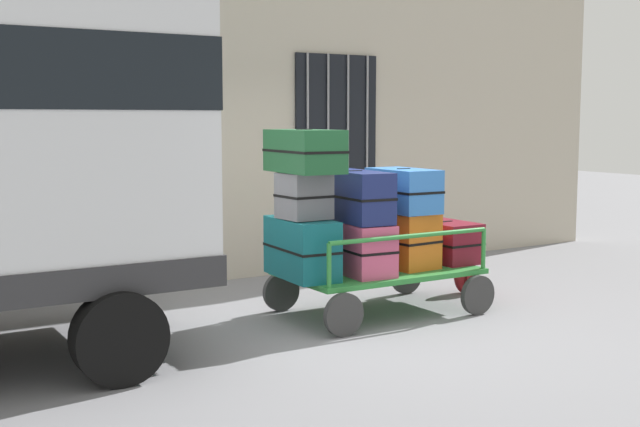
{
  "coord_description": "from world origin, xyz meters",
  "views": [
    {
      "loc": [
        -4.22,
        -6.45,
        1.94
      ],
      "look_at": [
        -0.19,
        0.15,
        1.05
      ],
      "focal_mm": 46.14,
      "sensor_mm": 36.0,
      "label": 1
    }
  ],
  "objects_px": {
    "suitcase_midleft_middle": "(356,196)",
    "suitcase_midright_bottom": "(446,241)",
    "luggage_cart": "(379,277)",
    "suitcase_center_bottom": "(404,240)",
    "suitcase_left_bottom": "(302,248)",
    "suitcase_left_middle": "(304,196)",
    "suitcase_midleft_bottom": "(355,247)",
    "suitcase_center_middle": "(403,190)",
    "suitcase_left_top": "(304,151)",
    "backpack": "(465,274)"
  },
  "relations": [
    {
      "from": "suitcase_left_middle",
      "to": "suitcase_midright_bottom",
      "type": "xyz_separation_m",
      "value": [
        1.75,
        0.03,
        -0.57
      ]
    },
    {
      "from": "suitcase_left_bottom",
      "to": "suitcase_center_bottom",
      "type": "height_order",
      "value": "suitcase_left_bottom"
    },
    {
      "from": "suitcase_left_bottom",
      "to": "suitcase_center_middle",
      "type": "bearing_deg",
      "value": -1.82
    },
    {
      "from": "suitcase_midleft_middle",
      "to": "suitcase_midright_bottom",
      "type": "bearing_deg",
      "value": 1.18
    },
    {
      "from": "luggage_cart",
      "to": "suitcase_left_bottom",
      "type": "height_order",
      "value": "suitcase_left_bottom"
    },
    {
      "from": "luggage_cart",
      "to": "backpack",
      "type": "height_order",
      "value": "luggage_cart"
    },
    {
      "from": "suitcase_midleft_bottom",
      "to": "suitcase_center_bottom",
      "type": "distance_m",
      "value": 0.58
    },
    {
      "from": "luggage_cart",
      "to": "suitcase_midleft_middle",
      "type": "height_order",
      "value": "suitcase_midleft_middle"
    },
    {
      "from": "suitcase_left_top",
      "to": "suitcase_center_middle",
      "type": "relative_size",
      "value": 1.13
    },
    {
      "from": "luggage_cart",
      "to": "suitcase_midright_bottom",
      "type": "xyz_separation_m",
      "value": [
        0.87,
        0.01,
        0.29
      ]
    },
    {
      "from": "suitcase_midleft_bottom",
      "to": "backpack",
      "type": "distance_m",
      "value": 1.74
    },
    {
      "from": "suitcase_left_top",
      "to": "suitcase_midright_bottom",
      "type": "height_order",
      "value": "suitcase_left_top"
    },
    {
      "from": "suitcase_midright_bottom",
      "to": "luggage_cart",
      "type": "bearing_deg",
      "value": -179.15
    },
    {
      "from": "suitcase_center_middle",
      "to": "suitcase_midleft_bottom",
      "type": "bearing_deg",
      "value": -179.99
    },
    {
      "from": "suitcase_left_middle",
      "to": "suitcase_midleft_bottom",
      "type": "bearing_deg",
      "value": 0.66
    },
    {
      "from": "suitcase_left_middle",
      "to": "suitcase_midleft_middle",
      "type": "distance_m",
      "value": 0.58
    },
    {
      "from": "suitcase_center_middle",
      "to": "backpack",
      "type": "distance_m",
      "value": 1.49
    },
    {
      "from": "suitcase_midleft_middle",
      "to": "suitcase_midright_bottom",
      "type": "distance_m",
      "value": 1.28
    },
    {
      "from": "suitcase_left_bottom",
      "to": "suitcase_midright_bottom",
      "type": "xyz_separation_m",
      "value": [
        1.75,
        -0.02,
        -0.07
      ]
    },
    {
      "from": "suitcase_midright_bottom",
      "to": "suitcase_center_middle",
      "type": "bearing_deg",
      "value": -177.94
    },
    {
      "from": "suitcase_left_top",
      "to": "suitcase_midleft_bottom",
      "type": "bearing_deg",
      "value": 1.44
    },
    {
      "from": "luggage_cart",
      "to": "suitcase_left_bottom",
      "type": "bearing_deg",
      "value": 178.1
    },
    {
      "from": "suitcase_left_top",
      "to": "suitcase_midright_bottom",
      "type": "bearing_deg",
      "value": 1.17
    },
    {
      "from": "luggage_cart",
      "to": "suitcase_center_bottom",
      "type": "relative_size",
      "value": 2.88
    },
    {
      "from": "suitcase_left_top",
      "to": "suitcase_center_middle",
      "type": "bearing_deg",
      "value": 0.73
    },
    {
      "from": "suitcase_midleft_bottom",
      "to": "suitcase_midright_bottom",
      "type": "bearing_deg",
      "value": 1.04
    },
    {
      "from": "suitcase_midleft_middle",
      "to": "suitcase_center_middle",
      "type": "distance_m",
      "value": 0.58
    },
    {
      "from": "suitcase_left_bottom",
      "to": "suitcase_center_bottom",
      "type": "distance_m",
      "value": 1.17
    },
    {
      "from": "suitcase_midleft_middle",
      "to": "suitcase_center_middle",
      "type": "height_order",
      "value": "suitcase_center_middle"
    },
    {
      "from": "suitcase_left_bottom",
      "to": "suitcase_left_middle",
      "type": "distance_m",
      "value": 0.5
    },
    {
      "from": "suitcase_left_middle",
      "to": "suitcase_left_bottom",
      "type": "bearing_deg",
      "value": 90.0
    },
    {
      "from": "suitcase_left_middle",
      "to": "suitcase_midleft_bottom",
      "type": "height_order",
      "value": "suitcase_left_middle"
    },
    {
      "from": "suitcase_left_bottom",
      "to": "suitcase_midleft_middle",
      "type": "bearing_deg",
      "value": -3.92
    },
    {
      "from": "suitcase_left_bottom",
      "to": "suitcase_midright_bottom",
      "type": "relative_size",
      "value": 1.2
    },
    {
      "from": "suitcase_center_middle",
      "to": "suitcase_midright_bottom",
      "type": "height_order",
      "value": "suitcase_center_middle"
    },
    {
      "from": "suitcase_center_middle",
      "to": "suitcase_midright_bottom",
      "type": "xyz_separation_m",
      "value": [
        0.58,
        0.02,
        -0.57
      ]
    },
    {
      "from": "suitcase_left_middle",
      "to": "suitcase_midleft_middle",
      "type": "height_order",
      "value": "same"
    },
    {
      "from": "luggage_cart",
      "to": "suitcase_left_top",
      "type": "relative_size",
      "value": 2.19
    },
    {
      "from": "suitcase_midright_bottom",
      "to": "backpack",
      "type": "relative_size",
      "value": 1.7
    },
    {
      "from": "suitcase_midleft_bottom",
      "to": "suitcase_center_bottom",
      "type": "bearing_deg",
      "value": -2.16
    },
    {
      "from": "suitcase_left_top",
      "to": "suitcase_center_bottom",
      "type": "relative_size",
      "value": 1.31
    },
    {
      "from": "suitcase_left_bottom",
      "to": "suitcase_midleft_bottom",
      "type": "relative_size",
      "value": 0.9
    },
    {
      "from": "suitcase_left_top",
      "to": "backpack",
      "type": "xyz_separation_m",
      "value": [
        2.23,
        0.28,
        -1.42
      ]
    },
    {
      "from": "suitcase_left_middle",
      "to": "suitcase_center_middle",
      "type": "relative_size",
      "value": 0.55
    },
    {
      "from": "suitcase_midleft_bottom",
      "to": "suitcase_center_middle",
      "type": "bearing_deg",
      "value": 0.01
    },
    {
      "from": "suitcase_center_bottom",
      "to": "suitcase_midright_bottom",
      "type": "distance_m",
      "value": 0.59
    },
    {
      "from": "suitcase_left_middle",
      "to": "suitcase_center_middle",
      "type": "xyz_separation_m",
      "value": [
        1.16,
        0.01,
        -0.0
      ]
    },
    {
      "from": "luggage_cart",
      "to": "suitcase_left_bottom",
      "type": "distance_m",
      "value": 0.95
    },
    {
      "from": "suitcase_midright_bottom",
      "to": "suitcase_left_middle",
      "type": "bearing_deg",
      "value": -179.09
    },
    {
      "from": "suitcase_left_middle",
      "to": "suitcase_center_bottom",
      "type": "height_order",
      "value": "suitcase_left_middle"
    }
  ]
}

